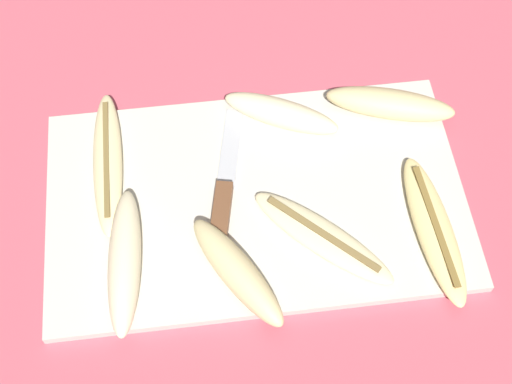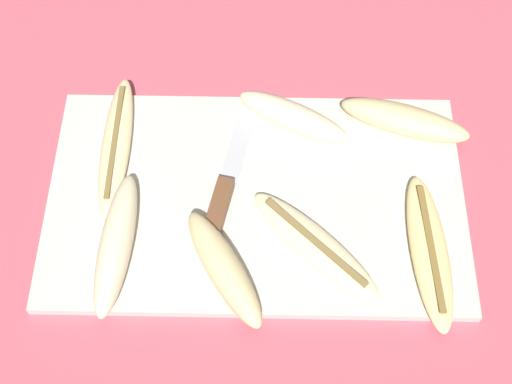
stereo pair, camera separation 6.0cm
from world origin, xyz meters
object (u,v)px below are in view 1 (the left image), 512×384
(knife, at_px, (223,204))
(banana_bright_far, at_px, (125,261))
(banana_mellow_near, at_px, (390,104))
(banana_ripe_center, at_px, (237,271))
(banana_soft_right, at_px, (108,162))
(banana_pale_long, at_px, (281,113))
(banana_golden_short, at_px, (434,229))
(banana_cream_curved, at_px, (322,237))

(knife, xyz_separation_m, banana_bright_far, (-0.12, -0.06, 0.01))
(knife, bearing_deg, banana_mellow_near, 38.88)
(banana_mellow_near, bearing_deg, banana_ripe_center, -136.52)
(banana_soft_right, bearing_deg, banana_mellow_near, 6.25)
(knife, distance_m, banana_mellow_near, 0.25)
(banana_mellow_near, xyz_separation_m, banana_pale_long, (-0.14, 0.00, -0.00))
(banana_bright_far, bearing_deg, banana_ripe_center, -13.04)
(banana_bright_far, height_order, banana_pale_long, banana_bright_far)
(banana_golden_short, bearing_deg, banana_bright_far, -179.82)
(banana_golden_short, relative_size, banana_cream_curved, 1.19)
(banana_golden_short, bearing_deg, banana_mellow_near, 94.47)
(knife, xyz_separation_m, banana_mellow_near, (0.22, 0.11, 0.01))
(knife, xyz_separation_m, banana_ripe_center, (0.01, -0.09, 0.01))
(banana_bright_far, xyz_separation_m, banana_ripe_center, (0.12, -0.03, 0.00))
(banana_soft_right, bearing_deg, banana_cream_curved, -28.57)
(banana_ripe_center, relative_size, banana_mellow_near, 0.93)
(banana_soft_right, relative_size, banana_mellow_near, 1.23)
(banana_golden_short, distance_m, banana_pale_long, 0.24)
(banana_cream_curved, relative_size, banana_bright_far, 0.92)
(banana_mellow_near, bearing_deg, banana_bright_far, -152.42)
(banana_soft_right, xyz_separation_m, banana_mellow_near, (0.36, 0.04, 0.01))
(banana_soft_right, distance_m, banana_bright_far, 0.14)
(banana_bright_far, relative_size, banana_ripe_center, 1.16)
(banana_pale_long, bearing_deg, banana_golden_short, -49.62)
(banana_soft_right, relative_size, banana_cream_curved, 1.24)
(banana_ripe_center, height_order, banana_pale_long, banana_ripe_center)
(banana_golden_short, bearing_deg, banana_soft_right, 159.71)
(banana_golden_short, xyz_separation_m, banana_mellow_near, (-0.01, 0.18, 0.01))
(banana_golden_short, xyz_separation_m, banana_pale_long, (-0.15, 0.18, 0.01))
(banana_golden_short, height_order, banana_bright_far, banana_bright_far)
(banana_ripe_center, xyz_separation_m, banana_pale_long, (0.08, 0.21, -0.00))
(banana_bright_far, distance_m, banana_mellow_near, 0.38)
(banana_pale_long, bearing_deg, banana_mellow_near, -1.33)
(banana_bright_far, relative_size, banana_pale_long, 1.20)
(banana_golden_short, xyz_separation_m, banana_bright_far, (-0.35, -0.00, 0.01))
(banana_pale_long, bearing_deg, banana_cream_curved, -82.26)
(banana_golden_short, distance_m, banana_bright_far, 0.35)
(banana_golden_short, bearing_deg, knife, 165.27)
(banana_ripe_center, bearing_deg, banana_soft_right, 130.09)
(banana_mellow_near, bearing_deg, banana_golden_short, -85.53)
(banana_pale_long, bearing_deg, banana_bright_far, -138.03)
(banana_golden_short, height_order, banana_mellow_near, banana_mellow_near)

